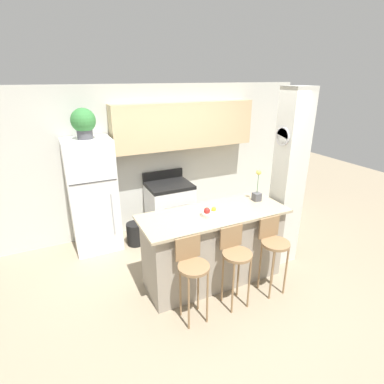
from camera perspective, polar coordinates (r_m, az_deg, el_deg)
The scene contains 13 objects.
ground_plane at distance 4.41m, azimuth 3.91°, elevation -16.04°, with size 14.00×14.00×0.00m, color gray.
wall_back at distance 5.37m, azimuth -4.00°, elevation 8.98°, with size 5.60×0.38×2.55m.
pillar_right at distance 4.47m, azimuth 17.84°, elevation 2.14°, with size 0.38×0.32×2.55m.
counter_bar at distance 4.11m, azimuth 4.09°, elevation -10.33°, with size 1.95×0.76×1.02m.
refrigerator at distance 4.95m, azimuth -18.34°, elevation -0.73°, with size 0.71×0.62×1.81m.
stove_range at distance 5.40m, azimuth -4.27°, elevation -2.93°, with size 0.76×0.64×1.07m.
bar_stool_left at distance 3.41m, azimuth 0.05°, elevation -14.23°, with size 0.35×0.35×1.02m.
bar_stool_mid at distance 3.65m, azimuth 8.27°, elevation -11.85°, with size 0.35×0.35×1.02m.
bar_stool_right at distance 3.96m, azimuth 15.24°, elevation -9.62°, with size 0.35×0.35×1.02m.
potted_plant_on_fridge at distance 4.67m, azimuth -19.98°, elevation 12.38°, with size 0.35×0.35×0.44m.
orchid_vase at distance 4.28m, azimuth 12.29°, elevation 0.09°, with size 0.10×0.10×0.45m.
fruit_bowl at distance 3.78m, azimuth 3.47°, elevation -3.98°, with size 0.24×0.24×0.12m.
trash_bin at distance 5.16m, azimuth -10.77°, elevation -7.83°, with size 0.28×0.28×0.38m.
Camera 1 is at (-1.77, -3.03, 2.67)m, focal length 28.00 mm.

